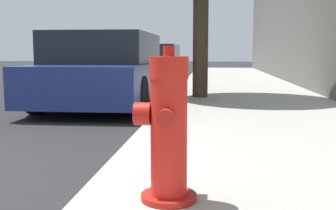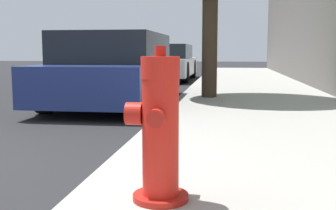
# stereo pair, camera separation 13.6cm
# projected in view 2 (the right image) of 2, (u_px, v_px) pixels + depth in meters

# --- Properties ---
(sidewalk_slab) EXTENTS (2.92, 40.00, 0.12)m
(sidewalk_slab) POSITION_uv_depth(u_px,v_px,m) (312.00, 195.00, 2.66)
(sidewalk_slab) COLOR #A8A59E
(sidewalk_slab) RESTS_ON ground_plane
(fire_hydrant) EXTENTS (0.35, 0.36, 0.87)m
(fire_hydrant) POSITION_uv_depth(u_px,v_px,m) (160.00, 131.00, 2.34)
(fire_hydrant) COLOR red
(fire_hydrant) RESTS_ON sidewalk_slab
(parked_car_near) EXTENTS (1.81, 4.49, 1.29)m
(parked_car_near) POSITION_uv_depth(u_px,v_px,m) (117.00, 70.00, 7.71)
(parked_car_near) COLOR navy
(parked_car_near) RESTS_ON ground_plane
(parked_car_mid) EXTENTS (1.75, 4.44, 1.21)m
(parked_car_mid) POSITION_uv_depth(u_px,v_px,m) (167.00, 63.00, 14.38)
(parked_car_mid) COLOR silver
(parked_car_mid) RESTS_ON ground_plane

